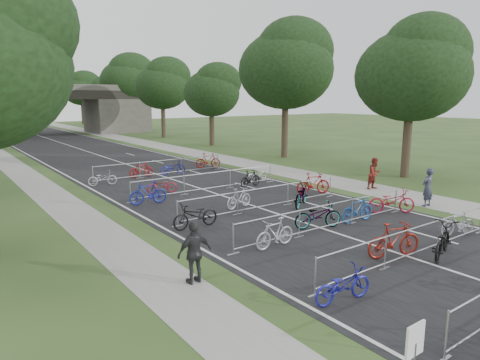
# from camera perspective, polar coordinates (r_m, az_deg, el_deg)

# --- Properties ---
(road) EXTENTS (11.00, 140.00, 0.01)m
(road) POSITION_cam_1_polar(r_m,az_deg,el_deg) (52.07, -22.08, 4.37)
(road) COLOR black
(road) RESTS_ON ground
(sidewalk_right) EXTENTS (3.00, 140.00, 0.01)m
(sidewalk_right) POSITION_cam_1_polar(r_m,az_deg,el_deg) (54.56, -13.91, 5.12)
(sidewalk_right) COLOR gray
(sidewalk_right) RESTS_ON ground
(lane_markings) EXTENTS (0.12, 140.00, 0.00)m
(lane_markings) POSITION_cam_1_polar(r_m,az_deg,el_deg) (52.07, -22.08, 4.37)
(lane_markings) COLOR silver
(lane_markings) RESTS_ON ground
(overpass_bridge) EXTENTS (31.00, 8.00, 7.05)m
(overpass_bridge) POSITION_cam_1_polar(r_m,az_deg,el_deg) (66.48, -25.55, 8.42)
(overpass_bridge) COLOR #46453F
(overpass_bridge) RESTS_ON ground
(park_sign) EXTENTS (0.45, 0.06, 1.83)m
(park_sign) POSITION_cam_1_polar(r_m,az_deg,el_deg) (7.72, 22.15, -20.96)
(park_sign) COLOR #4C4C51
(park_sign) RESTS_ON ground
(tree_right_0) EXTENTS (7.17, 7.17, 10.93)m
(tree_right_0) POSITION_cam_1_polar(r_m,az_deg,el_deg) (30.38, 22.19, 13.33)
(tree_right_0) COLOR #33261C
(tree_right_0) RESTS_ON ground
(tree_right_1) EXTENTS (8.18, 8.18, 12.47)m
(tree_right_1) POSITION_cam_1_polar(r_m,az_deg,el_deg) (38.21, 6.35, 14.87)
(tree_right_1) COLOR #33261C
(tree_right_1) RESTS_ON ground
(tree_right_2) EXTENTS (6.16, 6.16, 9.39)m
(tree_right_2) POSITION_cam_1_polar(r_m,az_deg,el_deg) (47.69, -3.68, 11.77)
(tree_right_2) COLOR #33261C
(tree_right_2) RESTS_ON ground
(tree_right_3) EXTENTS (7.17, 7.17, 10.93)m
(tree_right_3) POSITION_cam_1_polar(r_m,az_deg,el_deg) (58.18, -10.21, 12.43)
(tree_right_3) COLOR #33261C
(tree_right_3) RESTS_ON ground
(tree_right_4) EXTENTS (8.18, 8.18, 12.47)m
(tree_right_4) POSITION_cam_1_polar(r_m,az_deg,el_deg) (69.18, -14.73, 12.80)
(tree_right_4) COLOR #33261C
(tree_right_4) RESTS_ON ground
(tree_right_5) EXTENTS (6.16, 6.16, 9.39)m
(tree_right_5) POSITION_cam_1_polar(r_m,az_deg,el_deg) (80.40, -17.88, 10.93)
(tree_right_5) COLOR #33261C
(tree_right_5) RESTS_ON ground
(tree_right_6) EXTENTS (7.17, 7.17, 10.93)m
(tree_right_6) POSITION_cam_1_polar(r_m,az_deg,el_deg) (91.86, -20.34, 11.33)
(tree_right_6) COLOR #33261C
(tree_right_6) RESTS_ON ground
(barrier_row_2) EXTENTS (9.70, 0.08, 1.10)m
(barrier_row_2) POSITION_cam_1_polar(r_m,az_deg,el_deg) (15.34, 22.15, -7.73)
(barrier_row_2) COLOR #A3A5AB
(barrier_row_2) RESTS_ON ground
(barrier_row_3) EXTENTS (9.70, 0.08, 1.10)m
(barrier_row_3) POSITION_cam_1_polar(r_m,az_deg,el_deg) (17.51, 11.54, -4.85)
(barrier_row_3) COLOR #A3A5AB
(barrier_row_3) RESTS_ON ground
(barrier_row_4) EXTENTS (9.70, 0.08, 1.10)m
(barrier_row_4) POSITION_cam_1_polar(r_m,az_deg,el_deg) (20.31, 3.19, -2.45)
(barrier_row_4) COLOR #A3A5AB
(barrier_row_4) RESTS_ON ground
(barrier_row_5) EXTENTS (9.70, 0.08, 1.10)m
(barrier_row_5) POSITION_cam_1_polar(r_m,az_deg,el_deg) (24.29, -4.30, -0.24)
(barrier_row_5) COLOR #A3A5AB
(barrier_row_5) RESTS_ON ground
(barrier_row_6) EXTENTS (9.70, 0.08, 1.10)m
(barrier_row_6) POSITION_cam_1_polar(r_m,az_deg,el_deg) (29.49, -10.48, 1.59)
(barrier_row_6) COLOR #A3A5AB
(barrier_row_6) RESTS_ON ground
(bike_8) EXTENTS (1.87, 0.87, 0.94)m
(bike_8) POSITION_cam_1_polar(r_m,az_deg,el_deg) (11.69, 13.55, -13.47)
(bike_8) COLOR #1A1B93
(bike_8) RESTS_ON ground
(bike_9) EXTENTS (2.08, 1.16, 1.21)m
(bike_9) POSITION_cam_1_polar(r_m,az_deg,el_deg) (15.15, 19.84, -7.57)
(bike_9) COLOR maroon
(bike_9) RESTS_ON ground
(bike_10) EXTENTS (2.26, 1.41, 1.12)m
(bike_10) POSITION_cam_1_polar(r_m,az_deg,el_deg) (15.83, 25.35, -7.36)
(bike_10) COLOR black
(bike_10) RESTS_ON ground
(bike_11) EXTENTS (1.68, 0.93, 0.97)m
(bike_11) POSITION_cam_1_polar(r_m,az_deg,el_deg) (18.46, 27.09, -5.22)
(bike_11) COLOR gray
(bike_11) RESTS_ON ground
(bike_12) EXTENTS (1.78, 0.58, 1.06)m
(bike_12) POSITION_cam_1_polar(r_m,az_deg,el_deg) (15.25, 4.69, -7.10)
(bike_12) COLOR #A5A5AD
(bike_12) RESTS_ON ground
(bike_13) EXTENTS (2.15, 1.36, 1.06)m
(bike_13) POSITION_cam_1_polar(r_m,az_deg,el_deg) (17.68, 10.34, -4.70)
(bike_13) COLOR #A3A5AB
(bike_13) RESTS_ON ground
(bike_14) EXTENTS (1.84, 0.68, 1.08)m
(bike_14) POSITION_cam_1_polar(r_m,az_deg,el_deg) (18.95, 15.36, -3.83)
(bike_14) COLOR #1B4D98
(bike_14) RESTS_ON ground
(bike_15) EXTENTS (2.22, 1.80, 1.13)m
(bike_15) POSITION_cam_1_polar(r_m,az_deg,el_deg) (20.81, 19.55, -2.69)
(bike_15) COLOR maroon
(bike_15) RESTS_ON ground
(bike_16) EXTENTS (2.03, 0.72, 1.07)m
(bike_16) POSITION_cam_1_polar(r_m,az_deg,el_deg) (17.50, -5.94, -4.73)
(bike_16) COLOR black
(bike_16) RESTS_ON ground
(bike_17) EXTENTS (1.72, 0.80, 1.00)m
(bike_17) POSITION_cam_1_polar(r_m,az_deg,el_deg) (20.50, -0.13, -2.44)
(bike_17) COLOR #A5A5AC
(bike_17) RESTS_ON ground
(bike_18) EXTENTS (2.22, 1.80, 1.13)m
(bike_18) POSITION_cam_1_polar(r_m,az_deg,el_deg) (21.08, 8.12, -1.99)
(bike_18) COLOR #A3A5AB
(bike_18) RESTS_ON ground
(bike_19) EXTENTS (2.02, 1.20, 1.17)m
(bike_19) POSITION_cam_1_polar(r_m,az_deg,el_deg) (23.85, 9.73, -0.47)
(bike_19) COLOR maroon
(bike_19) RESTS_ON ground
(bike_20) EXTENTS (1.94, 0.81, 1.13)m
(bike_20) POSITION_cam_1_polar(r_m,az_deg,el_deg) (21.76, -12.15, -1.72)
(bike_20) COLOR navy
(bike_20) RESTS_ON ground
(bike_21) EXTENTS (1.77, 0.92, 0.89)m
(bike_21) POSITION_cam_1_polar(r_m,az_deg,el_deg) (24.04, -10.35, -0.75)
(bike_21) COLOR maroon
(bike_21) RESTS_ON ground
(bike_22) EXTENTS (1.74, 0.79, 1.01)m
(bike_22) POSITION_cam_1_polar(r_m,az_deg,el_deg) (25.39, 1.39, 0.18)
(bike_22) COLOR black
(bike_22) RESTS_ON ground
(bike_23) EXTENTS (1.72, 0.78, 0.87)m
(bike_23) POSITION_cam_1_polar(r_m,az_deg,el_deg) (27.23, 2.36, 0.77)
(bike_23) COLOR #B6B7BF
(bike_23) RESTS_ON ground
(bike_24) EXTENTS (1.77, 0.84, 0.89)m
(bike_24) POSITION_cam_1_polar(r_m,az_deg,el_deg) (27.13, -17.86, 0.23)
(bike_24) COLOR #A5A5AD
(bike_24) RESTS_ON ground
(bike_25) EXTENTS (1.71, 0.53, 1.02)m
(bike_25) POSITION_cam_1_polar(r_m,az_deg,el_deg) (29.19, -13.04, 1.33)
(bike_25) COLOR maroon
(bike_25) RESTS_ON ground
(bike_26) EXTENTS (1.87, 0.79, 0.96)m
(bike_26) POSITION_cam_1_polar(r_m,az_deg,el_deg) (29.90, -8.95, 1.64)
(bike_26) COLOR navy
(bike_26) RESTS_ON ground
(bike_27) EXTENTS (1.95, 1.15, 1.13)m
(bike_27) POSITION_cam_1_polar(r_m,az_deg,el_deg) (32.30, -4.30, 2.59)
(bike_27) COLOR maroon
(bike_27) RESTS_ON ground
(pedestrian_a) EXTENTS (0.69, 0.45, 1.88)m
(pedestrian_a) POSITION_cam_1_polar(r_m,az_deg,el_deg) (22.68, 23.73, -0.93)
(pedestrian_a) COLOR #2D2E44
(pedestrian_a) RESTS_ON ground
(pedestrian_b) EXTENTS (0.92, 0.73, 1.82)m
(pedestrian_b) POSITION_cam_1_polar(r_m,az_deg,el_deg) (25.91, 17.51, 0.81)
(pedestrian_b) COLOR maroon
(pedestrian_b) RESTS_ON ground
(pedestrian_c) EXTENTS (1.07, 0.45, 1.81)m
(pedestrian_c) POSITION_cam_1_polar(r_m,az_deg,el_deg) (12.37, -6.08, -9.64)
(pedestrian_c) COLOR #29292B
(pedestrian_c) RESTS_ON ground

